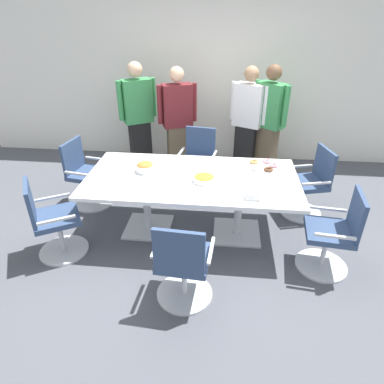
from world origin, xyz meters
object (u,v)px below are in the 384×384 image
object	(u,v)px
person_standing_3	(268,122)
person_standing_0	(139,117)
office_chair_1	(183,266)
person_standing_1	(178,122)
office_chair_3	(309,186)
office_chair_4	(198,164)
office_chair_5	(86,177)
person_standing_2	(248,121)
donut_platter	(263,166)
office_chair_2	(334,237)
snack_bowl_chips_orange	(204,178)
conference_table	(192,186)
office_chair_0	(52,223)
napkin_pile	(253,194)
snack_bowl_pretzels	(145,167)

from	to	relation	value
person_standing_3	person_standing_0	bearing A→B (deg)	41.82
office_chair_1	person_standing_1	bearing A→B (deg)	102.85
office_chair_3	office_chair_4	size ratio (longest dim) A/B	1.00
office_chair_5	person_standing_3	bearing A→B (deg)	124.63
person_standing_2	donut_platter	bearing A→B (deg)	121.67
office_chair_5	person_standing_0	bearing A→B (deg)	167.43
office_chair_2	office_chair_4	world-z (taller)	same
office_chair_4	snack_bowl_chips_orange	bearing A→B (deg)	106.66
person_standing_0	office_chair_4	bearing A→B (deg)	118.77
conference_table	office_chair_4	distance (m)	1.12
office_chair_0	office_chair_2	world-z (taller)	same
conference_table	snack_bowl_chips_orange	xyz separation A→B (m)	(0.15, -0.10, 0.16)
donut_platter	office_chair_4	bearing A→B (deg)	138.38
office_chair_4	napkin_pile	distance (m)	1.69
person_standing_3	donut_platter	world-z (taller)	person_standing_3
person_standing_3	donut_platter	bearing A→B (deg)	124.97
snack_bowl_chips_orange	donut_platter	size ratio (longest dim) A/B	0.67
conference_table	person_standing_3	size ratio (longest dim) A/B	1.39
office_chair_1	office_chair_4	bearing A→B (deg)	95.56
office_chair_0	office_chair_1	xyz separation A→B (m)	(1.49, -0.53, 0.00)
office_chair_0	person_standing_2	size ratio (longest dim) A/B	0.54
office_chair_0	snack_bowl_chips_orange	xyz separation A→B (m)	(1.60, 0.47, 0.38)
person_standing_0	office_chair_1	bearing A→B (deg)	79.02
conference_table	donut_platter	distance (m)	0.91
office_chair_0	napkin_pile	distance (m)	2.16
office_chair_4	person_standing_2	distance (m)	1.05
office_chair_3	person_standing_0	distance (m)	2.76
office_chair_0	person_standing_2	bearing A→B (deg)	106.57
snack_bowl_pretzels	office_chair_5	bearing A→B (deg)	155.12
snack_bowl_pretzels	snack_bowl_chips_orange	world-z (taller)	snack_bowl_pretzels
person_standing_0	person_standing_1	distance (m)	0.63
office_chair_3	office_chair_5	xyz separation A→B (m)	(-2.96, -0.04, 0.00)
person_standing_1	person_standing_0	bearing A→B (deg)	-27.90
office_chair_4	person_standing_0	bearing A→B (deg)	-21.00
person_standing_0	conference_table	bearing A→B (deg)	89.71
person_standing_0	snack_bowl_chips_orange	xyz separation A→B (m)	(1.16, -1.76, -0.11)
office_chair_5	napkin_pile	xyz separation A→B (m)	(2.16, -0.91, 0.38)
person_standing_1	snack_bowl_pretzels	size ratio (longest dim) A/B	7.89
person_standing_2	person_standing_1	bearing A→B (deg)	32.18
office_chair_1	office_chair_3	bearing A→B (deg)	53.30
office_chair_3	person_standing_2	size ratio (longest dim) A/B	0.54
office_chair_0	office_chair_5	xyz separation A→B (m)	(-0.04, 1.09, 0.00)
office_chair_5	person_standing_3	world-z (taller)	person_standing_3
person_standing_3	person_standing_2	bearing A→B (deg)	30.32
person_standing_3	person_standing_1	bearing A→B (deg)	44.59
office_chair_0	snack_bowl_pretzels	bearing A→B (deg)	95.64
person_standing_2	conference_table	bearing A→B (deg)	93.92
conference_table	office_chair_4	world-z (taller)	office_chair_4
napkin_pile	person_standing_1	bearing A→B (deg)	117.74
office_chair_2	person_standing_1	size ratio (longest dim) A/B	0.54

